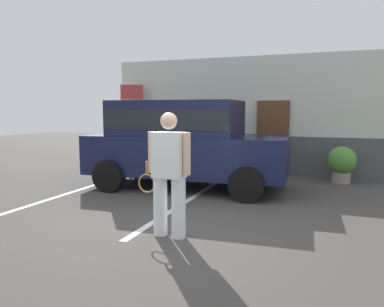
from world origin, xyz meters
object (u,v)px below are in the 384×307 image
parked_suv (183,140)px  tennis_player_man (169,173)px  flag_pole (127,109)px  potted_plant_by_porch (342,163)px

parked_suv → tennis_player_man: parked_suv is taller
parked_suv → flag_pole: flag_pole is taller
tennis_player_man → flag_pole: flag_pole is taller
parked_suv → tennis_player_man: bearing=-74.5°
parked_suv → tennis_player_man: (1.09, -3.24, -0.21)m
potted_plant_by_porch → flag_pole: bearing=177.0°
potted_plant_by_porch → flag_pole: size_ratio=0.35×
tennis_player_man → parked_suv: bearing=-68.2°
parked_suv → potted_plant_by_porch: parked_suv is taller
parked_suv → tennis_player_man: 3.42m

